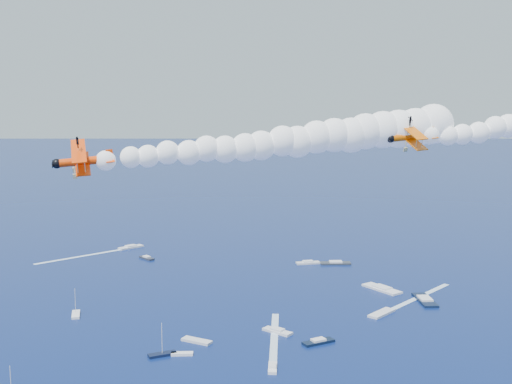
# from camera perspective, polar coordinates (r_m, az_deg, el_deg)

# --- Properties ---
(biplane_lead) EXTENTS (11.05, 11.95, 7.96)m
(biplane_lead) POSITION_cam_1_polar(r_m,az_deg,el_deg) (97.64, 13.15, 4.63)
(biplane_lead) COLOR #DF5D04
(biplane_trail) EXTENTS (11.63, 12.58, 7.93)m
(biplane_trail) POSITION_cam_1_polar(r_m,az_deg,el_deg) (88.73, -14.47, 2.57)
(biplane_trail) COLOR #FF4005
(smoke_trail_trail) EXTENTS (54.89, 49.74, 9.85)m
(smoke_trail_trail) POSITION_cam_1_polar(r_m,az_deg,el_deg) (92.48, 2.11, 4.29)
(smoke_trail_trail) COLOR white
(spectator_boats) EXTENTS (227.03, 170.14, 0.70)m
(spectator_boats) POSITION_cam_1_polar(r_m,az_deg,el_deg) (201.40, 8.45, -10.84)
(spectator_boats) COLOR silver
(spectator_boats) RESTS_ON ground
(boat_wakes) EXTENTS (157.76, 99.79, 0.04)m
(boat_wakes) POSITION_cam_1_polar(r_m,az_deg,el_deg) (228.70, -1.14, -8.48)
(boat_wakes) COLOR white
(boat_wakes) RESTS_ON ground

